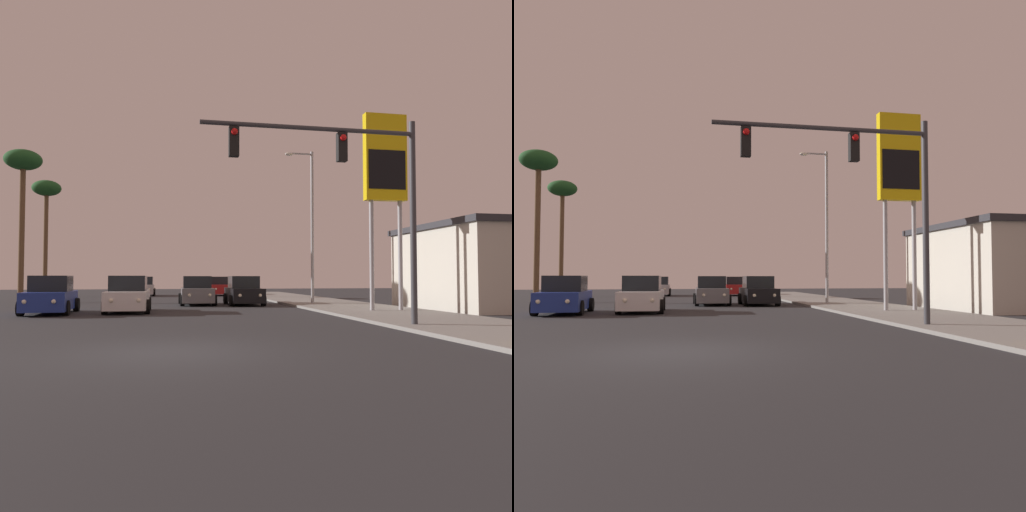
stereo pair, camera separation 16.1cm
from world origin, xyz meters
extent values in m
plane|color=#28282B|center=(0.00, 0.00, 0.00)|extent=(120.00, 120.00, 0.00)
cube|color=gray|center=(9.50, 10.00, 0.06)|extent=(5.00, 60.00, 0.12)
cube|color=silver|center=(-1.61, 12.86, 0.58)|extent=(1.89, 4.24, 0.80)
cube|color=black|center=(-1.61, 13.01, 1.33)|extent=(1.64, 2.04, 0.70)
cylinder|color=black|center=(-2.51, 11.56, 0.32)|extent=(0.24, 0.64, 0.64)
cylinder|color=black|center=(-0.71, 11.56, 0.32)|extent=(0.24, 0.64, 0.64)
cylinder|color=black|center=(-2.51, 14.16, 0.32)|extent=(0.24, 0.64, 0.64)
cylinder|color=black|center=(-0.71, 14.16, 0.32)|extent=(0.24, 0.64, 0.64)
sphere|color=#F2EACC|center=(-2.17, 10.74, 0.63)|extent=(0.18, 0.18, 0.18)
sphere|color=#F2EACC|center=(-1.05, 10.74, 0.63)|extent=(0.18, 0.18, 0.18)
cube|color=slate|center=(1.96, 18.60, 0.58)|extent=(1.91, 4.24, 0.80)
cube|color=black|center=(1.96, 18.75, 1.33)|extent=(1.65, 2.04, 0.70)
cylinder|color=black|center=(1.06, 17.30, 0.32)|extent=(0.24, 0.64, 0.64)
cylinder|color=black|center=(2.86, 17.30, 0.32)|extent=(0.24, 0.64, 0.64)
cylinder|color=black|center=(1.06, 19.91, 0.32)|extent=(0.24, 0.64, 0.64)
cylinder|color=black|center=(2.86, 19.91, 0.32)|extent=(0.24, 0.64, 0.64)
sphere|color=#F2EACC|center=(1.40, 16.48, 0.63)|extent=(0.18, 0.18, 0.18)
sphere|color=#F2EACC|center=(2.52, 16.48, 0.63)|extent=(0.18, 0.18, 0.18)
cube|color=#B7B7BC|center=(-1.63, 34.09, 0.58)|extent=(1.83, 4.21, 0.80)
cube|color=black|center=(-1.63, 34.24, 1.33)|extent=(1.62, 2.01, 0.70)
cylinder|color=black|center=(-2.53, 32.79, 0.32)|extent=(0.24, 0.64, 0.64)
cylinder|color=black|center=(-0.73, 32.79, 0.32)|extent=(0.24, 0.64, 0.64)
cylinder|color=black|center=(-2.53, 35.40, 0.32)|extent=(0.24, 0.64, 0.64)
cylinder|color=black|center=(-0.73, 35.40, 0.32)|extent=(0.24, 0.64, 0.64)
sphere|color=#F2EACC|center=(-2.19, 31.97, 0.63)|extent=(0.18, 0.18, 0.18)
sphere|color=#F2EACC|center=(-1.07, 31.97, 0.63)|extent=(0.18, 0.18, 0.18)
cube|color=navy|center=(-4.92, 12.52, 0.58)|extent=(1.94, 4.26, 0.80)
cube|color=black|center=(-4.92, 12.67, 1.33)|extent=(1.67, 2.05, 0.70)
cylinder|color=black|center=(-5.82, 11.22, 0.32)|extent=(0.24, 0.64, 0.64)
cylinder|color=black|center=(-4.02, 11.22, 0.32)|extent=(0.24, 0.64, 0.64)
cylinder|color=black|center=(-5.82, 13.82, 0.32)|extent=(0.24, 0.64, 0.64)
cylinder|color=black|center=(-4.02, 13.82, 0.32)|extent=(0.24, 0.64, 0.64)
sphere|color=#F2EACC|center=(-5.48, 10.40, 0.63)|extent=(0.18, 0.18, 0.18)
sphere|color=#F2EACC|center=(-4.37, 10.40, 0.63)|extent=(0.18, 0.18, 0.18)
cube|color=maroon|center=(5.04, 33.51, 0.58)|extent=(1.96, 4.27, 0.80)
cube|color=black|center=(5.04, 33.66, 1.33)|extent=(1.68, 2.06, 0.70)
cylinder|color=black|center=(4.14, 32.21, 0.32)|extent=(0.24, 0.64, 0.64)
cylinder|color=black|center=(5.94, 32.21, 0.32)|extent=(0.24, 0.64, 0.64)
cylinder|color=black|center=(4.14, 34.81, 0.32)|extent=(0.24, 0.64, 0.64)
cylinder|color=black|center=(5.94, 34.81, 0.32)|extent=(0.24, 0.64, 0.64)
sphere|color=#F2EACC|center=(4.48, 31.39, 0.63)|extent=(0.18, 0.18, 0.18)
sphere|color=#F2EACC|center=(5.60, 31.39, 0.63)|extent=(0.18, 0.18, 0.18)
cube|color=black|center=(4.64, 17.88, 0.58)|extent=(1.83, 4.21, 0.80)
cube|color=black|center=(4.64, 18.03, 1.33)|extent=(1.61, 2.01, 0.70)
cylinder|color=black|center=(3.74, 16.58, 0.32)|extent=(0.24, 0.64, 0.64)
cylinder|color=black|center=(5.54, 16.58, 0.32)|extent=(0.24, 0.64, 0.64)
cylinder|color=black|center=(3.74, 19.19, 0.32)|extent=(0.24, 0.64, 0.64)
cylinder|color=black|center=(5.54, 19.19, 0.32)|extent=(0.24, 0.64, 0.64)
sphere|color=#F2EACC|center=(4.08, 15.76, 0.63)|extent=(0.18, 0.18, 0.18)
sphere|color=#F2EACC|center=(5.20, 15.76, 0.63)|extent=(0.18, 0.18, 0.18)
cylinder|color=#38383D|center=(7.79, 3.78, 3.37)|extent=(0.20, 0.20, 6.50)
cylinder|color=#38383D|center=(4.38, 3.78, 6.22)|extent=(6.83, 0.14, 0.14)
cube|color=black|center=(5.40, 3.78, 5.67)|extent=(0.30, 0.24, 0.90)
sphere|color=red|center=(5.40, 3.64, 5.94)|extent=(0.20, 0.20, 0.20)
cube|color=black|center=(1.99, 3.78, 5.67)|extent=(0.30, 0.24, 0.90)
sphere|color=red|center=(1.99, 3.64, 5.94)|extent=(0.20, 0.20, 0.20)
cylinder|color=#99999E|center=(8.69, 17.48, 4.62)|extent=(0.18, 0.18, 9.00)
cylinder|color=#99999E|center=(7.99, 17.48, 8.97)|extent=(1.40, 0.10, 0.10)
ellipsoid|color=silver|center=(7.29, 17.48, 8.92)|extent=(0.50, 0.24, 0.20)
cylinder|color=#99999E|center=(9.27, 10.32, 2.62)|extent=(0.20, 0.20, 5.00)
cylinder|color=#99999E|center=(10.67, 10.32, 2.62)|extent=(0.20, 0.20, 5.00)
cube|color=yellow|center=(9.97, 10.32, 7.12)|extent=(2.00, 0.40, 4.00)
cube|color=black|center=(9.97, 10.11, 6.52)|extent=(1.80, 0.03, 1.80)
cylinder|color=brown|center=(-9.13, 24.00, 4.44)|extent=(0.36, 0.36, 8.89)
ellipsoid|color=#1E5123|center=(-9.13, 24.00, 9.37)|extent=(2.40, 2.40, 1.32)
cylinder|color=brown|center=(-9.79, 34.00, 4.38)|extent=(0.36, 0.36, 8.76)
ellipsoid|color=#1E5123|center=(-9.79, 34.00, 9.24)|extent=(2.40, 2.40, 1.32)
camera|label=1|loc=(-0.13, -10.88, 1.59)|focal=35.00mm
camera|label=2|loc=(0.02, -10.91, 1.59)|focal=35.00mm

